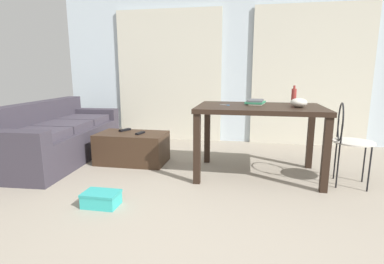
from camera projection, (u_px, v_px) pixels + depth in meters
The scene contains 14 objects.
ground_plane at pixel (226, 180), 3.27m from camera, with size 7.58×7.58×0.00m, color gray.
wall_back at pixel (237, 68), 4.93m from camera, with size 5.99×0.10×2.46m, color silver.
curtains at pixel (237, 77), 4.88m from camera, with size 4.10×0.03×2.19m.
couch at pixel (57, 137), 4.01m from camera, with size 0.98×2.13×0.77m.
coffee_table at pixel (132, 148), 3.88m from camera, with size 0.88×0.51×0.39m.
craft_table at pixel (259, 115), 3.30m from camera, with size 1.37×0.88×0.80m.
wire_chair at pixel (347, 134), 3.05m from camera, with size 0.40×0.42×0.86m.
bottle_near at pixel (294, 96), 3.51m from camera, with size 0.06×0.06×0.21m.
bowl at pixel (299, 103), 3.14m from camera, with size 0.17×0.17×0.10m, color beige.
book_stack at pixel (256, 102), 3.45m from camera, with size 0.25×0.33×0.05m.
scissors at pixel (226, 105), 3.35m from camera, with size 0.11×0.09×0.00m.
tv_remote_primary at pixel (125, 130), 3.98m from camera, with size 0.05×0.17×0.03m, color black.
tv_remote_secondary at pixel (140, 133), 3.79m from camera, with size 0.05×0.16×0.02m, color black.
shoebox at pixel (101, 199), 2.63m from camera, with size 0.31×0.21×0.13m.
Camera 1 is at (0.21, -1.94, 1.16)m, focal length 27.88 mm.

